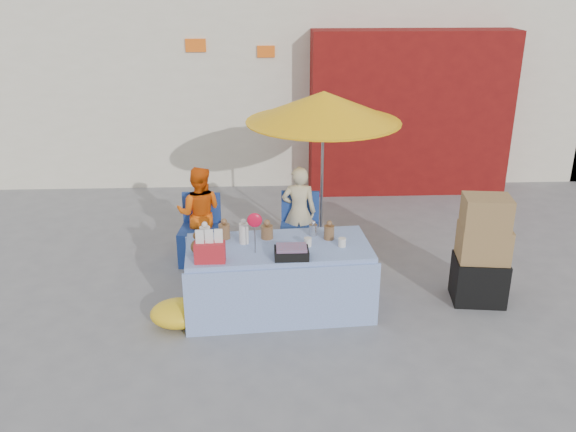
{
  "coord_description": "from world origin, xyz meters",
  "views": [
    {
      "loc": [
        -0.19,
        -5.41,
        3.41
      ],
      "look_at": [
        0.07,
        0.6,
        1.0
      ],
      "focal_mm": 38.0,
      "sensor_mm": 36.0,
      "label": 1
    }
  ],
  "objects_px": {
    "vendor_beige": "(299,212)",
    "chair_left": "(200,243)",
    "box_stack": "(482,254)",
    "chair_right": "(299,241)",
    "umbrella": "(324,107)",
    "vendor_orange": "(200,213)",
    "market_table": "(278,277)"
  },
  "relations": [
    {
      "from": "chair_right",
      "to": "box_stack",
      "type": "height_order",
      "value": "box_stack"
    },
    {
      "from": "vendor_orange",
      "to": "box_stack",
      "type": "bearing_deg",
      "value": 163.98
    },
    {
      "from": "market_table",
      "to": "vendor_beige",
      "type": "distance_m",
      "value": 1.41
    },
    {
      "from": "vendor_beige",
      "to": "chair_left",
      "type": "bearing_deg",
      "value": 11.93
    },
    {
      "from": "vendor_orange",
      "to": "umbrella",
      "type": "xyz_separation_m",
      "value": [
        1.55,
        0.15,
        1.29
      ]
    },
    {
      "from": "market_table",
      "to": "umbrella",
      "type": "bearing_deg",
      "value": 63.87
    },
    {
      "from": "chair_left",
      "to": "vendor_orange",
      "type": "distance_m",
      "value": 0.37
    },
    {
      "from": "market_table",
      "to": "chair_right",
      "type": "distance_m",
      "value": 1.27
    },
    {
      "from": "box_stack",
      "to": "vendor_orange",
      "type": "bearing_deg",
      "value": 158.19
    },
    {
      "from": "chair_left",
      "to": "umbrella",
      "type": "xyz_separation_m",
      "value": [
        1.55,
        0.28,
        1.64
      ]
    },
    {
      "from": "chair_right",
      "to": "umbrella",
      "type": "height_order",
      "value": "umbrella"
    },
    {
      "from": "vendor_beige",
      "to": "box_stack",
      "type": "xyz_separation_m",
      "value": [
        1.92,
        -1.27,
        -0.03
      ]
    },
    {
      "from": "box_stack",
      "to": "vendor_beige",
      "type": "bearing_deg",
      "value": 146.53
    },
    {
      "from": "chair_left",
      "to": "box_stack",
      "type": "distance_m",
      "value": 3.38
    },
    {
      "from": "chair_left",
      "to": "box_stack",
      "type": "xyz_separation_m",
      "value": [
        3.16,
        -1.13,
        0.31
      ]
    },
    {
      "from": "vendor_orange",
      "to": "umbrella",
      "type": "bearing_deg",
      "value": -168.68
    },
    {
      "from": "umbrella",
      "to": "vendor_beige",
      "type": "bearing_deg",
      "value": -153.43
    },
    {
      "from": "umbrella",
      "to": "box_stack",
      "type": "bearing_deg",
      "value": -41.24
    },
    {
      "from": "vendor_orange",
      "to": "box_stack",
      "type": "distance_m",
      "value": 3.41
    },
    {
      "from": "vendor_orange",
      "to": "market_table",
      "type": "bearing_deg",
      "value": 130.56
    },
    {
      "from": "chair_right",
      "to": "vendor_beige",
      "type": "relative_size",
      "value": 0.71
    },
    {
      "from": "chair_left",
      "to": "chair_right",
      "type": "bearing_deg",
      "value": 5.79
    },
    {
      "from": "vendor_beige",
      "to": "umbrella",
      "type": "relative_size",
      "value": 0.57
    },
    {
      "from": "vendor_beige",
      "to": "box_stack",
      "type": "relative_size",
      "value": 0.97
    },
    {
      "from": "vendor_orange",
      "to": "umbrella",
      "type": "relative_size",
      "value": 0.58
    },
    {
      "from": "market_table",
      "to": "vendor_orange",
      "type": "relative_size",
      "value": 1.68
    },
    {
      "from": "vendor_beige",
      "to": "umbrella",
      "type": "xyz_separation_m",
      "value": [
        0.3,
        0.15,
        1.3
      ]
    },
    {
      "from": "vendor_beige",
      "to": "box_stack",
      "type": "height_order",
      "value": "box_stack"
    },
    {
      "from": "vendor_beige",
      "to": "box_stack",
      "type": "bearing_deg",
      "value": 152.32
    },
    {
      "from": "chair_right",
      "to": "vendor_orange",
      "type": "distance_m",
      "value": 1.31
    },
    {
      "from": "vendor_beige",
      "to": "umbrella",
      "type": "bearing_deg",
      "value": -147.64
    },
    {
      "from": "umbrella",
      "to": "box_stack",
      "type": "relative_size",
      "value": 1.69
    }
  ]
}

